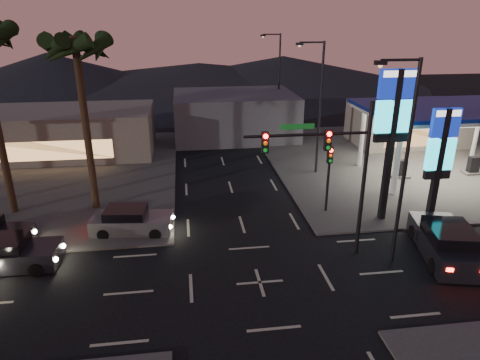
{
  "coord_description": "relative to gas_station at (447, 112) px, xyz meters",
  "views": [
    {
      "loc": [
        -3.19,
        -16.64,
        11.65
      ],
      "look_at": [
        -0.17,
        5.63,
        3.0
      ],
      "focal_mm": 32.0,
      "sensor_mm": 36.0,
      "label": 1
    }
  ],
  "objects": [
    {
      "name": "ground",
      "position": [
        -16.0,
        -12.0,
        -5.08
      ],
      "size": [
        140.0,
        140.0,
        0.0
      ],
      "primitive_type": "plane",
      "color": "black",
      "rests_on": "ground"
    },
    {
      "name": "corner_lot_ne",
      "position": [
        0.0,
        4.0,
        -5.02
      ],
      "size": [
        24.0,
        24.0,
        0.12
      ],
      "primitive_type": "cube",
      "color": "#47443F",
      "rests_on": "ground"
    },
    {
      "name": "corner_lot_nw",
      "position": [
        -32.0,
        4.0,
        -5.02
      ],
      "size": [
        24.0,
        24.0,
        0.12
      ],
      "primitive_type": "cube",
      "color": "#47443F",
      "rests_on": "ground"
    },
    {
      "name": "gas_station",
      "position": [
        0.0,
        0.0,
        0.0
      ],
      "size": [
        12.2,
        8.2,
        5.47
      ],
      "color": "silver",
      "rests_on": "ground"
    },
    {
      "name": "convenience_store",
      "position": [
        2.0,
        9.0,
        -3.08
      ],
      "size": [
        10.0,
        6.0,
        4.0
      ],
      "primitive_type": "cube",
      "color": "#726B5B",
      "rests_on": "ground"
    },
    {
      "name": "pylon_sign_tall",
      "position": [
        -7.5,
        -6.5,
        1.31
      ],
      "size": [
        2.2,
        0.35,
        9.0
      ],
      "color": "black",
      "rests_on": "ground"
    },
    {
      "name": "pylon_sign_short",
      "position": [
        -5.0,
        -7.5,
        -0.42
      ],
      "size": [
        1.6,
        0.35,
        7.0
      ],
      "color": "black",
      "rests_on": "ground"
    },
    {
      "name": "traffic_signal_mast",
      "position": [
        -12.24,
        -10.01,
        0.15
      ],
      "size": [
        6.1,
        0.39,
        8.0
      ],
      "color": "black",
      "rests_on": "ground"
    },
    {
      "name": "pedestal_signal",
      "position": [
        -10.5,
        -5.02,
        -2.16
      ],
      "size": [
        0.32,
        0.39,
        4.3
      ],
      "color": "black",
      "rests_on": "ground"
    },
    {
      "name": "streetlight_near",
      "position": [
        -9.21,
        -11.0,
        0.64
      ],
      "size": [
        2.14,
        0.25,
        10.0
      ],
      "color": "black",
      "rests_on": "ground"
    },
    {
      "name": "streetlight_mid",
      "position": [
        -9.21,
        2.0,
        0.64
      ],
      "size": [
        2.14,
        0.25,
        10.0
      ],
      "color": "black",
      "rests_on": "ground"
    },
    {
      "name": "streetlight_far",
      "position": [
        -9.21,
        16.0,
        0.64
      ],
      "size": [
        2.14,
        0.25,
        10.0
      ],
      "color": "black",
      "rests_on": "ground"
    },
    {
      "name": "palm_a",
      "position": [
        -25.0,
        -2.5,
        4.35
      ],
      "size": [
        4.41,
        4.41,
        10.86
      ],
      "color": "black",
      "rests_on": "ground"
    },
    {
      "name": "building_far_west",
      "position": [
        -30.0,
        10.0,
        -3.08
      ],
      "size": [
        16.0,
        8.0,
        4.0
      ],
      "primitive_type": "cube",
      "color": "#726B5B",
      "rests_on": "ground"
    },
    {
      "name": "building_far_mid",
      "position": [
        -14.0,
        14.0,
        -2.88
      ],
      "size": [
        12.0,
        9.0,
        4.4
      ],
      "primitive_type": "cube",
      "color": "#4C4C51",
      "rests_on": "ground"
    },
    {
      "name": "hill_left",
      "position": [
        -41.0,
        48.0,
        -2.08
      ],
      "size": [
        40.0,
        40.0,
        6.0
      ],
      "primitive_type": "cone",
      "color": "black",
      "rests_on": "ground"
    },
    {
      "name": "hill_right",
      "position": [
        -1.0,
        48.0,
        -2.58
      ],
      "size": [
        50.0,
        50.0,
        5.0
      ],
      "primitive_type": "cone",
      "color": "black",
      "rests_on": "ground"
    },
    {
      "name": "hill_center",
      "position": [
        -16.0,
        48.0,
        -3.08
      ],
      "size": [
        60.0,
        60.0,
        4.0
      ],
      "primitive_type": "cone",
      "color": "black",
      "rests_on": "ground"
    },
    {
      "name": "car_lane_a_front",
      "position": [
        -28.05,
        -9.05,
        -4.34
      ],
      "size": [
        4.96,
        2.2,
        1.6
      ],
      "color": "black",
      "rests_on": "ground"
    },
    {
      "name": "car_lane_b_front",
      "position": [
        -22.43,
        -6.11,
        -4.38
      ],
      "size": [
        4.78,
        2.4,
        1.51
      ],
      "color": "slate",
      "rests_on": "ground"
    },
    {
      "name": "suv_station",
      "position": [
        -6.17,
        -11.02,
        -4.23
      ],
      "size": [
        3.46,
        5.83,
        1.83
      ],
      "color": "black",
      "rests_on": "ground"
    }
  ]
}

